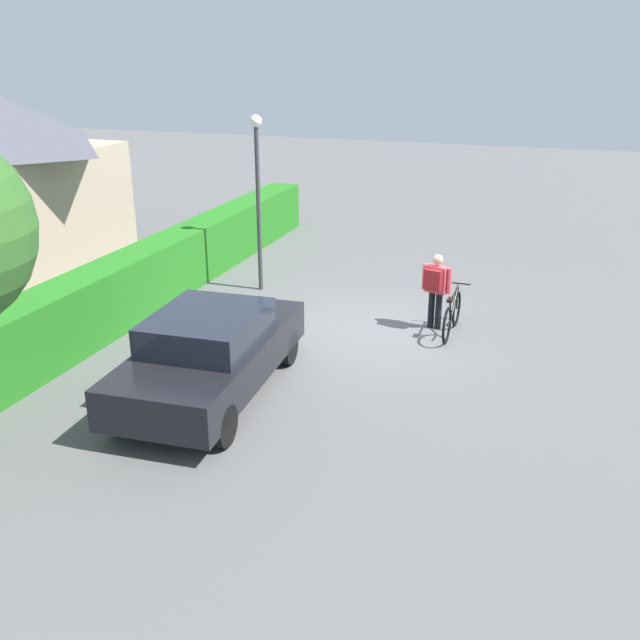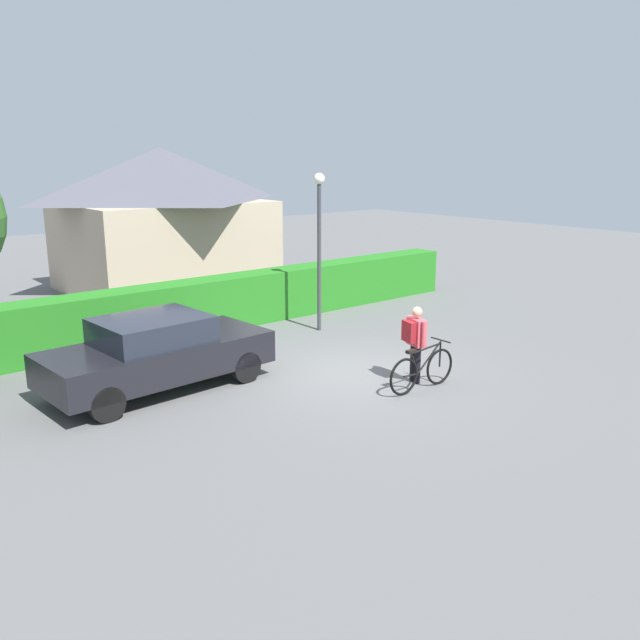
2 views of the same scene
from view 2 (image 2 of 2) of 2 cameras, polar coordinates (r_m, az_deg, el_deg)
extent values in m
plane|color=#5A5A5A|center=(13.91, 3.09, -4.72)|extent=(60.00, 60.00, 0.00)
cube|color=#23721D|center=(17.71, -8.22, 1.54)|extent=(15.89, 0.90, 1.35)
cube|color=tan|center=(23.19, -13.24, 6.30)|extent=(6.16, 5.18, 2.95)
pyramid|color=#4C4C56|center=(23.00, -13.58, 12.11)|extent=(6.47, 5.44, 1.75)
cube|color=black|center=(13.24, -13.78, -3.18)|extent=(4.47, 2.11, 0.64)
cube|color=#1E232D|center=(13.04, -14.28, -0.85)|extent=(2.10, 1.74, 0.50)
cylinder|color=black|center=(14.74, -10.30, -2.53)|extent=(0.65, 0.22, 0.64)
cylinder|color=black|center=(13.43, -6.42, -4.04)|extent=(0.65, 0.22, 0.64)
cylinder|color=black|center=(13.46, -20.98, -4.89)|extent=(0.65, 0.22, 0.64)
cylinder|color=black|center=(12.01, -17.90, -6.90)|extent=(0.65, 0.22, 0.64)
torus|color=black|center=(13.43, 10.26, -3.97)|extent=(0.74, 0.07, 0.74)
torus|color=black|center=(12.73, 7.24, -4.88)|extent=(0.74, 0.07, 0.74)
cylinder|color=black|center=(13.14, 9.40, -3.20)|extent=(0.65, 0.05, 0.57)
cylinder|color=black|center=(12.86, 8.15, -3.73)|extent=(0.24, 0.04, 0.47)
cylinder|color=black|center=(12.99, 9.06, -2.47)|extent=(0.78, 0.05, 0.10)
cylinder|color=black|center=(12.86, 7.83, -4.74)|extent=(0.38, 0.04, 0.05)
cylinder|color=black|center=(13.36, 10.30, -2.91)|extent=(0.04, 0.04, 0.52)
cube|color=black|center=(12.71, 7.87, -2.70)|extent=(0.22, 0.10, 0.06)
cylinder|color=black|center=(13.28, 10.36, -1.71)|extent=(0.04, 0.50, 0.03)
cylinder|color=black|center=(13.54, 8.03, -3.65)|extent=(0.13, 0.13, 0.77)
cylinder|color=black|center=(13.41, 8.39, -3.84)|extent=(0.13, 0.13, 0.77)
cube|color=#DB4C56|center=(13.29, 8.31, -1.03)|extent=(0.32, 0.49, 0.55)
sphere|color=tan|center=(13.19, 8.37, 0.69)|extent=(0.21, 0.21, 0.21)
cylinder|color=#DB4C56|center=(13.51, 7.70, -0.70)|extent=(0.09, 0.09, 0.52)
cylinder|color=#DB4C56|center=(13.06, 8.95, -1.26)|extent=(0.09, 0.09, 0.52)
cube|color=maroon|center=(13.20, 7.72, -0.98)|extent=(0.25, 0.39, 0.42)
cylinder|color=#38383D|center=(16.96, -0.07, 5.30)|extent=(0.10, 0.10, 3.77)
sphere|color=#F2EDCC|center=(16.77, -0.07, 12.09)|extent=(0.28, 0.28, 0.28)
camera|label=1|loc=(7.52, -75.19, 11.15)|focal=40.07mm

